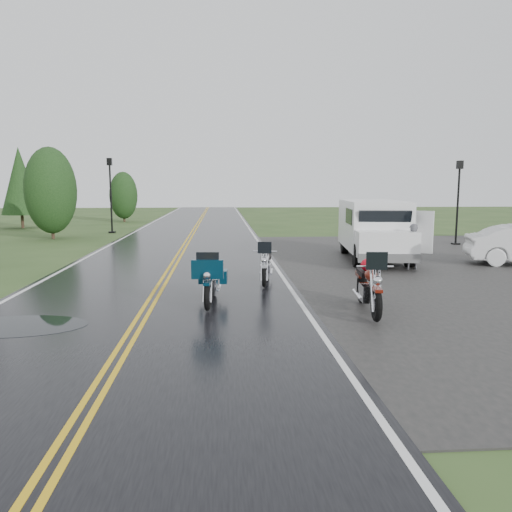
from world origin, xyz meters
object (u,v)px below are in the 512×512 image
at_px(motorcycle_red, 377,291).
at_px(motorcycle_teal, 207,284).
at_px(person_at_van, 412,247).
at_px(lamp_post_far_right, 458,203).
at_px(van_white, 358,234).
at_px(lamp_post_far_left, 111,195).
at_px(motorcycle_silver, 264,267).

height_order(motorcycle_red, motorcycle_teal, motorcycle_red).
height_order(person_at_van, lamp_post_far_right, lamp_post_far_right).
bearing_deg(van_white, lamp_post_far_left, 136.28).
xyz_separation_m(motorcycle_red, lamp_post_far_right, (8.69, 14.33, 1.41)).
bearing_deg(lamp_post_far_left, motorcycle_teal, -72.47).
bearing_deg(lamp_post_far_right, lamp_post_far_left, 157.18).
relative_size(motorcycle_red, van_white, 0.40).
bearing_deg(lamp_post_far_right, motorcycle_red, -121.22).
height_order(van_white, person_at_van, van_white).
height_order(motorcycle_red, lamp_post_far_right, lamp_post_far_right).
bearing_deg(motorcycle_silver, van_white, 52.31).
relative_size(motorcycle_silver, lamp_post_far_left, 0.46).
distance_m(motorcycle_teal, lamp_post_far_right, 18.06).
xyz_separation_m(motorcycle_silver, lamp_post_far_left, (-8.24, 18.44, 1.76)).
relative_size(person_at_van, lamp_post_far_left, 0.34).
bearing_deg(lamp_post_far_left, motorcycle_silver, -65.91).
height_order(lamp_post_far_left, lamp_post_far_right, lamp_post_far_left).
bearing_deg(motorcycle_silver, lamp_post_far_left, 121.96).
relative_size(motorcycle_teal, motorcycle_silver, 1.07).
distance_m(person_at_van, lamp_post_far_left, 20.75).
xyz_separation_m(van_white, person_at_van, (1.79, -0.67, -0.41)).
bearing_deg(person_at_van, motorcycle_silver, 18.86).
distance_m(van_white, person_at_van, 1.95).
distance_m(motorcycle_silver, person_at_van, 6.34).
relative_size(motorcycle_teal, van_white, 0.38).
bearing_deg(motorcycle_red, lamp_post_far_right, 65.15).
distance_m(motorcycle_red, lamp_post_far_left, 24.67).
relative_size(motorcycle_silver, person_at_van, 1.35).
xyz_separation_m(lamp_post_far_left, lamp_post_far_right, (19.02, -8.00, -0.25)).
bearing_deg(person_at_van, lamp_post_far_left, -57.87).
bearing_deg(lamp_post_far_right, motorcycle_silver, -135.92).
height_order(motorcycle_teal, van_white, van_white).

